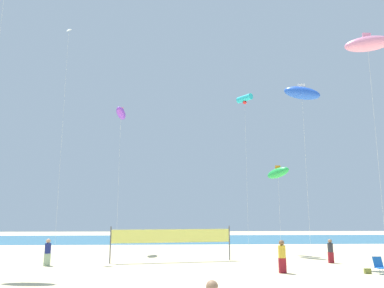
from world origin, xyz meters
TOP-DOWN VIEW (x-y plane):
  - ocean_band at (0.00, 35.40)m, footprint 120.00×20.00m
  - beachgoer_navy_shirt at (-9.49, 8.09)m, footprint 0.38×0.38m
  - beachgoer_mustard_shirt at (4.52, 4.34)m, footprint 0.41×0.41m
  - beachgoer_charcoal_shirt at (9.03, 8.61)m, footprint 0.36×0.36m
  - folding_beach_chair at (9.76, 3.86)m, footprint 0.52×0.65m
  - volleyball_net at (-1.61, 9.80)m, footprint 8.28×1.53m
  - beach_handbag at (9.08, 3.88)m, footprint 0.35×0.17m
  - kite_violet_inflatable at (-6.53, 17.47)m, footprint 0.97×2.32m
  - kite_cyan_tube at (5.15, 17.14)m, footprint 1.44×1.69m
  - kite_pink_inflatable at (9.96, 3.38)m, footprint 2.73×1.90m
  - kite_blue_inflatable at (7.50, 8.10)m, footprint 2.79×1.77m
  - kite_white_diamond at (-10.70, 13.47)m, footprint 0.67×0.67m
  - kite_green_inflatable at (7.02, 13.41)m, footprint 1.95×2.35m

SIDE VIEW (x-z plane):
  - ocean_band at x=0.00m, z-range 0.00..0.01m
  - beach_handbag at x=9.08m, z-range 0.00..0.28m
  - folding_beach_chair at x=9.76m, z-range 0.02..0.91m
  - beachgoer_charcoal_shirt at x=9.03m, z-range 0.05..1.61m
  - beachgoer_navy_shirt at x=-9.49m, z-range 0.06..1.72m
  - beachgoer_mustard_shirt at x=4.52m, z-range 0.06..1.84m
  - volleyball_net at x=-1.61m, z-range 0.44..2.84m
  - kite_green_inflatable at x=7.02m, z-range 2.98..10.15m
  - kite_blue_inflatable at x=7.50m, z-range 5.45..17.86m
  - kite_violet_inflatable at x=-6.53m, z-range 5.97..19.12m
  - kite_pink_inflatable at x=9.96m, z-range 6.24..20.15m
  - kite_cyan_tube at x=5.15m, z-range 6.84..21.23m
  - kite_white_diamond at x=-10.70m, z-range 8.49..27.51m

